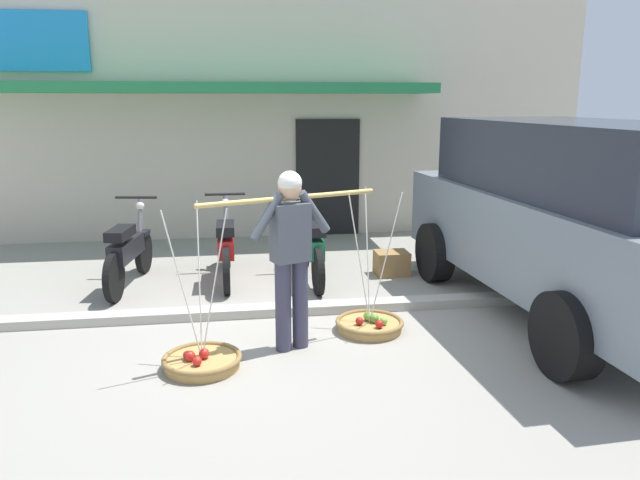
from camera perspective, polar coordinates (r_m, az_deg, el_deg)
ground_plane at (r=6.11m, az=-2.93°, el=-9.18°), size 90.00×90.00×0.00m
sidewalk_curb at (r=6.75m, az=-3.53°, el=-6.56°), size 20.00×0.24×0.10m
fruit_vendor at (r=5.57m, az=-2.74°, el=-0.81°), size 1.68×0.69×1.70m
fruit_basket_left_side at (r=5.53m, az=-11.07°, el=-11.07°), size 0.70×0.70×1.45m
fruit_basket_right_side at (r=6.27m, az=4.71°, el=-7.88°), size 0.70×0.70×1.45m
motorcycle_nearest_shop at (r=7.95m, az=-17.63°, el=-1.09°), size 0.54×1.81×1.09m
motorcycle_second_in_row at (r=7.95m, az=-8.82°, el=-0.62°), size 0.54×1.82×1.09m
motorcycle_third_in_row at (r=7.83m, az=-0.87°, el=-0.68°), size 0.54×1.82×1.09m
parked_truck at (r=7.01m, az=22.86°, el=2.32°), size 2.34×4.89×2.10m
storefront_building at (r=12.81m, az=-9.96°, el=11.90°), size 13.00×6.00×4.20m
wooden_crate at (r=8.24m, az=6.76°, el=-2.18°), size 0.44×0.36×0.32m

